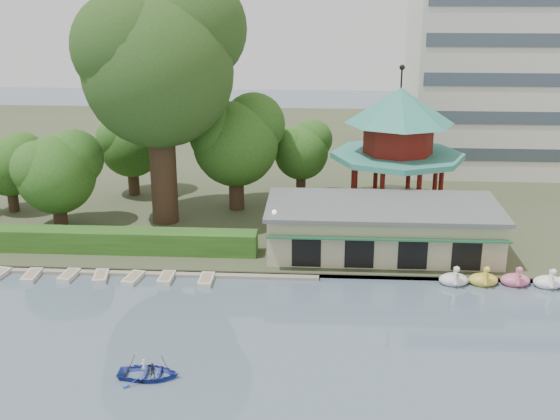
# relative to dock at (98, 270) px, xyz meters

# --- Properties ---
(ground_plane) EXTENTS (220.00, 220.00, 0.00)m
(ground_plane) POSITION_rel_dock_xyz_m (12.00, -17.20, -0.12)
(ground_plane) COLOR slate
(ground_plane) RESTS_ON ground
(shore) EXTENTS (220.00, 70.00, 0.40)m
(shore) POSITION_rel_dock_xyz_m (12.00, 34.80, 0.08)
(shore) COLOR #424930
(shore) RESTS_ON ground
(embankment) EXTENTS (220.00, 0.60, 0.30)m
(embankment) POSITION_rel_dock_xyz_m (12.00, 0.10, 0.03)
(embankment) COLOR gray
(embankment) RESTS_ON ground
(dock) EXTENTS (34.00, 1.60, 0.24)m
(dock) POSITION_rel_dock_xyz_m (0.00, 0.00, 0.00)
(dock) COLOR gray
(dock) RESTS_ON ground
(boathouse) EXTENTS (18.60, 9.39, 3.90)m
(boathouse) POSITION_rel_dock_xyz_m (22.00, 4.77, 2.25)
(boathouse) COLOR #B4AB88
(boathouse) RESTS_ON shore
(pavilion) EXTENTS (12.40, 12.40, 13.50)m
(pavilion) POSITION_rel_dock_xyz_m (24.00, 14.80, 7.36)
(pavilion) COLOR #B4AB88
(pavilion) RESTS_ON shore
(hedge) EXTENTS (30.00, 2.00, 1.80)m
(hedge) POSITION_rel_dock_xyz_m (-3.00, 3.30, 1.18)
(hedge) COLOR #2F5D1E
(hedge) RESTS_ON shore
(lamp_post) EXTENTS (0.36, 0.36, 4.28)m
(lamp_post) POSITION_rel_dock_xyz_m (13.50, 1.80, 3.22)
(lamp_post) COLOR black
(lamp_post) RESTS_ON shore
(big_tree) EXTENTS (14.28, 13.30, 21.80)m
(big_tree) POSITION_rel_dock_xyz_m (3.18, 11.01, 14.85)
(big_tree) COLOR #3A281C
(big_tree) RESTS_ON shore
(small_trees) EXTENTS (38.83, 16.71, 10.96)m
(small_trees) POSITION_rel_dock_xyz_m (-0.01, 14.02, 6.03)
(small_trees) COLOR #3A281C
(small_trees) RESTS_ON shore
(moored_rowboats) EXTENTS (24.95, 2.67, 0.36)m
(moored_rowboats) POSITION_rel_dock_xyz_m (-3.27, -1.40, 0.06)
(moored_rowboats) COLOR beige
(moored_rowboats) RESTS_ON ground
(rowboat_with_passengers) EXTENTS (4.89, 3.52, 2.01)m
(rowboat_with_passengers) POSITION_rel_dock_xyz_m (7.52, -14.61, 0.38)
(rowboat_with_passengers) COLOR #2B40A7
(rowboat_with_passengers) RESTS_ON ground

